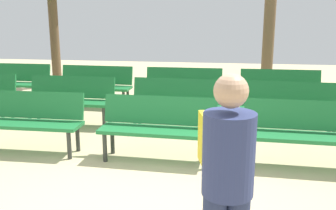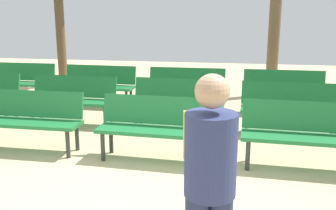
{
  "view_description": "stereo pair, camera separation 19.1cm",
  "coord_description": "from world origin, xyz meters",
  "px_view_note": "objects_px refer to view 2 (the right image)",
  "views": [
    {
      "loc": [
        0.89,
        -3.5,
        2.02
      ],
      "look_at": [
        0.0,
        2.5,
        0.55
      ],
      "focal_mm": 41.29,
      "sensor_mm": 36.0,
      "label": 1
    },
    {
      "loc": [
        1.08,
        -3.47,
        2.02
      ],
      "look_at": [
        0.0,
        2.5,
        0.55
      ],
      "focal_mm": 41.29,
      "sensor_mm": 36.0,
      "label": 2
    }
  ],
  "objects_px": {
    "bench_r0_c1": "(29,117)",
    "bench_r2_c0": "(20,80)",
    "bench_r0_c3": "(304,131)",
    "bench_r1_c2": "(178,101)",
    "bench_r1_c1": "(73,97)",
    "visitor_with_backpack": "(209,180)",
    "bench_r1_c3": "(290,106)",
    "tree_0": "(275,23)",
    "bench_r0_c2": "(156,124)",
    "bench_r2_c2": "(186,86)",
    "bench_r2_c3": "(284,89)",
    "bench_r2_c1": "(99,83)"
  },
  "relations": [
    {
      "from": "visitor_with_backpack",
      "to": "bench_r2_c1",
      "type": "bearing_deg",
      "value": -77.04
    },
    {
      "from": "bench_r2_c0",
      "to": "bench_r1_c3",
      "type": "bearing_deg",
      "value": -14.53
    },
    {
      "from": "bench_r0_c3",
      "to": "tree_0",
      "type": "relative_size",
      "value": 0.46
    },
    {
      "from": "bench_r0_c3",
      "to": "bench_r1_c2",
      "type": "relative_size",
      "value": 1.0
    },
    {
      "from": "bench_r1_c2",
      "to": "bench_r1_c3",
      "type": "xyz_separation_m",
      "value": [
        1.89,
        -0.02,
        0.0
      ]
    },
    {
      "from": "bench_r2_c0",
      "to": "bench_r2_c1",
      "type": "relative_size",
      "value": 0.99
    },
    {
      "from": "bench_r1_c2",
      "to": "bench_r2_c3",
      "type": "relative_size",
      "value": 1.01
    },
    {
      "from": "bench_r1_c1",
      "to": "bench_r2_c0",
      "type": "height_order",
      "value": "same"
    },
    {
      "from": "bench_r2_c1",
      "to": "bench_r0_c3",
      "type": "bearing_deg",
      "value": -34.55
    },
    {
      "from": "bench_r0_c2",
      "to": "bench_r2_c3",
      "type": "xyz_separation_m",
      "value": [
        2.01,
        2.89,
        0.0
      ]
    },
    {
      "from": "bench_r0_c2",
      "to": "tree_0",
      "type": "height_order",
      "value": "tree_0"
    },
    {
      "from": "bench_r0_c1",
      "to": "bench_r1_c2",
      "type": "distance_m",
      "value": 2.47
    },
    {
      "from": "bench_r0_c3",
      "to": "bench_r2_c0",
      "type": "distance_m",
      "value": 6.49
    },
    {
      "from": "bench_r0_c2",
      "to": "bench_r2_c0",
      "type": "bearing_deg",
      "value": 144.4
    },
    {
      "from": "bench_r0_c1",
      "to": "bench_r2_c3",
      "type": "relative_size",
      "value": 1.0
    },
    {
      "from": "bench_r0_c1",
      "to": "bench_r2_c3",
      "type": "height_order",
      "value": "same"
    },
    {
      "from": "bench_r0_c2",
      "to": "bench_r2_c1",
      "type": "distance_m",
      "value": 3.45
    },
    {
      "from": "bench_r0_c3",
      "to": "tree_0",
      "type": "height_order",
      "value": "tree_0"
    },
    {
      "from": "bench_r2_c0",
      "to": "bench_r2_c1",
      "type": "xyz_separation_m",
      "value": [
        1.93,
        -0.09,
        0.0
      ]
    },
    {
      "from": "bench_r1_c1",
      "to": "bench_r0_c2",
      "type": "bearing_deg",
      "value": -37.41
    },
    {
      "from": "bench_r1_c3",
      "to": "visitor_with_backpack",
      "type": "height_order",
      "value": "visitor_with_backpack"
    },
    {
      "from": "bench_r2_c3",
      "to": "tree_0",
      "type": "distance_m",
      "value": 2.25
    },
    {
      "from": "bench_r1_c1",
      "to": "visitor_with_backpack",
      "type": "bearing_deg",
      "value": -55.04
    },
    {
      "from": "bench_r0_c1",
      "to": "bench_r2_c3",
      "type": "distance_m",
      "value": 4.86
    },
    {
      "from": "bench_r0_c2",
      "to": "bench_r2_c3",
      "type": "relative_size",
      "value": 1.01
    },
    {
      "from": "bench_r1_c3",
      "to": "tree_0",
      "type": "bearing_deg",
      "value": 92.8
    },
    {
      "from": "bench_r2_c1",
      "to": "tree_0",
      "type": "relative_size",
      "value": 0.46
    },
    {
      "from": "bench_r1_c2",
      "to": "visitor_with_backpack",
      "type": "distance_m",
      "value": 4.23
    },
    {
      "from": "bench_r0_c3",
      "to": "bench_r2_c0",
      "type": "bearing_deg",
      "value": 154.99
    },
    {
      "from": "bench_r1_c1",
      "to": "bench_r2_c0",
      "type": "distance_m",
      "value": 2.45
    },
    {
      "from": "bench_r2_c2",
      "to": "bench_r2_c3",
      "type": "xyz_separation_m",
      "value": [
        1.98,
        0.03,
        0.0
      ]
    },
    {
      "from": "bench_r0_c2",
      "to": "visitor_with_backpack",
      "type": "bearing_deg",
      "value": -68.44
    },
    {
      "from": "bench_r0_c3",
      "to": "bench_r1_c2",
      "type": "xyz_separation_m",
      "value": [
        -1.89,
        1.46,
        0.0
      ]
    },
    {
      "from": "bench_r0_c1",
      "to": "bench_r2_c0",
      "type": "bearing_deg",
      "value": 122.84
    },
    {
      "from": "bench_r0_c1",
      "to": "bench_r2_c2",
      "type": "distance_m",
      "value": 3.44
    },
    {
      "from": "bench_r1_c3",
      "to": "bench_r2_c3",
      "type": "distance_m",
      "value": 1.43
    },
    {
      "from": "bench_r0_c2",
      "to": "tree_0",
      "type": "distance_m",
      "value": 5.27
    },
    {
      "from": "bench_r1_c3",
      "to": "tree_0",
      "type": "distance_m",
      "value": 3.52
    },
    {
      "from": "bench_r2_c1",
      "to": "bench_r1_c3",
      "type": "bearing_deg",
      "value": -18.29
    },
    {
      "from": "bench_r2_c2",
      "to": "visitor_with_backpack",
      "type": "bearing_deg",
      "value": -81.12
    },
    {
      "from": "bench_r1_c1",
      "to": "visitor_with_backpack",
      "type": "distance_m",
      "value": 4.99
    },
    {
      "from": "bench_r1_c1",
      "to": "bench_r2_c2",
      "type": "xyz_separation_m",
      "value": [
        1.91,
        1.39,
        0.0
      ]
    },
    {
      "from": "bench_r1_c1",
      "to": "tree_0",
      "type": "xyz_separation_m",
      "value": [
        3.79,
        3.27,
        1.26
      ]
    },
    {
      "from": "bench_r2_c1",
      "to": "visitor_with_backpack",
      "type": "bearing_deg",
      "value": -60.98
    },
    {
      "from": "bench_r0_c3",
      "to": "bench_r2_c2",
      "type": "xyz_separation_m",
      "value": [
        -1.92,
        2.84,
        0.0
      ]
    },
    {
      "from": "bench_r2_c3",
      "to": "visitor_with_backpack",
      "type": "bearing_deg",
      "value": -101.51
    },
    {
      "from": "bench_r0_c2",
      "to": "bench_r1_c3",
      "type": "height_order",
      "value": "same"
    },
    {
      "from": "bench_r0_c3",
      "to": "bench_r2_c3",
      "type": "distance_m",
      "value": 2.87
    },
    {
      "from": "bench_r1_c1",
      "to": "visitor_with_backpack",
      "type": "xyz_separation_m",
      "value": [
        2.79,
        -4.11,
        0.43
      ]
    },
    {
      "from": "bench_r0_c1",
      "to": "tree_0",
      "type": "height_order",
      "value": "tree_0"
    }
  ]
}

